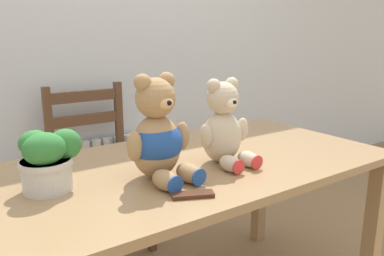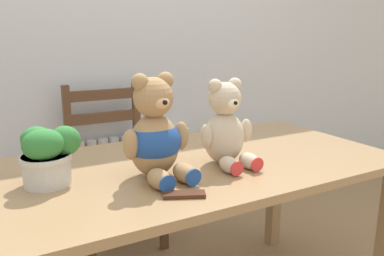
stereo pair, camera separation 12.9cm
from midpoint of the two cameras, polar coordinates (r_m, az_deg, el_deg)
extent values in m
cube|color=silver|center=(2.36, -10.94, 16.62)|extent=(8.00, 0.04, 2.60)
cylinder|color=silver|center=(2.39, -14.85, -8.58)|extent=(0.06, 0.06, 0.56)
cylinder|color=silver|center=(2.41, -13.20, -8.33)|extent=(0.06, 0.06, 0.56)
cylinder|color=silver|center=(2.43, -11.57, -8.08)|extent=(0.06, 0.06, 0.56)
cylinder|color=silver|center=(2.45, -9.97, -7.83)|extent=(0.06, 0.06, 0.56)
cylinder|color=silver|center=(2.47, -8.40, -7.57)|extent=(0.06, 0.06, 0.56)
cylinder|color=silver|center=(2.49, -6.85, -7.32)|extent=(0.06, 0.06, 0.56)
cylinder|color=silver|center=(2.51, -5.34, -7.06)|extent=(0.06, 0.06, 0.56)
cylinder|color=silver|center=(2.54, -3.86, -6.80)|extent=(0.06, 0.06, 0.56)
cylinder|color=silver|center=(2.57, -2.41, -6.55)|extent=(0.06, 0.06, 0.56)
cylinder|color=silver|center=(2.60, -1.00, -6.30)|extent=(0.06, 0.06, 0.56)
cylinder|color=silver|center=(2.63, 0.38, -6.05)|extent=(0.06, 0.06, 0.56)
cube|color=silver|center=(2.59, -6.69, -12.72)|extent=(0.78, 0.10, 0.04)
cube|color=#9E7A51|center=(1.43, 3.92, -5.48)|extent=(1.46, 0.78, 0.03)
cube|color=#9E7A51|center=(1.69, -24.14, -16.82)|extent=(0.06, 0.06, 0.69)
cube|color=#9E7A51|center=(2.20, 14.15, -8.82)|extent=(0.06, 0.06, 0.69)
cube|color=brown|center=(2.14, -9.90, -6.24)|extent=(0.45, 0.43, 0.03)
cube|color=brown|center=(2.13, -2.59, -12.85)|extent=(0.04, 0.04, 0.43)
cube|color=brown|center=(2.01, -13.49, -14.99)|extent=(0.04, 0.04, 0.43)
cube|color=brown|center=(2.37, -6.74, -3.90)|extent=(0.04, 0.04, 0.91)
cube|color=brown|center=(2.26, -16.42, -5.26)|extent=(0.04, 0.04, 0.91)
cube|color=brown|center=(2.22, -11.93, 4.98)|extent=(0.37, 0.03, 0.06)
cube|color=brown|center=(2.25, -11.77, 1.59)|extent=(0.37, 0.03, 0.06)
ellipsoid|color=tan|center=(1.23, -2.78, -2.69)|extent=(0.19, 0.16, 0.21)
sphere|color=tan|center=(1.20, -2.86, 4.67)|extent=(0.13, 0.13, 0.13)
sphere|color=tan|center=(1.22, -1.06, 7.30)|extent=(0.05, 0.05, 0.05)
sphere|color=tan|center=(1.17, -4.81, 6.99)|extent=(0.05, 0.05, 0.05)
ellipsoid|color=#E5B279|center=(1.16, -1.57, 3.89)|extent=(0.06, 0.06, 0.04)
sphere|color=black|center=(1.14, -0.92, 3.89)|extent=(0.02, 0.02, 0.02)
ellipsoid|color=tan|center=(1.27, 1.28, -1.21)|extent=(0.05, 0.05, 0.10)
ellipsoid|color=tan|center=(1.17, -6.26, -2.57)|extent=(0.05, 0.05, 0.10)
ellipsoid|color=tan|center=(1.20, 1.96, -6.90)|extent=(0.07, 0.11, 0.06)
cylinder|color=#1E4793|center=(1.16, 3.46, -7.61)|extent=(0.06, 0.01, 0.06)
ellipsoid|color=tan|center=(1.15, -1.81, -7.84)|extent=(0.07, 0.11, 0.06)
cylinder|color=#1E4793|center=(1.11, -0.37, -8.62)|extent=(0.06, 0.01, 0.06)
ellipsoid|color=#1E4793|center=(1.23, -2.78, -2.22)|extent=(0.20, 0.18, 0.15)
ellipsoid|color=beige|center=(1.37, 7.59, -1.53)|extent=(0.15, 0.13, 0.19)
sphere|color=beige|center=(1.34, 7.79, 4.45)|extent=(0.12, 0.12, 0.12)
sphere|color=beige|center=(1.36, 9.26, 6.54)|extent=(0.05, 0.05, 0.05)
sphere|color=beige|center=(1.31, 6.39, 6.37)|extent=(0.05, 0.05, 0.05)
ellipsoid|color=white|center=(1.31, 8.93, 3.79)|extent=(0.05, 0.05, 0.04)
sphere|color=black|center=(1.29, 9.50, 3.77)|extent=(0.01, 0.01, 0.01)
ellipsoid|color=beige|center=(1.41, 10.83, -0.42)|extent=(0.04, 0.04, 0.09)
ellipsoid|color=beige|center=(1.31, 5.01, -1.31)|extent=(0.04, 0.04, 0.09)
ellipsoid|color=beige|center=(1.35, 11.45, -4.98)|extent=(0.06, 0.10, 0.06)
cylinder|color=red|center=(1.31, 12.73, -5.52)|extent=(0.05, 0.01, 0.05)
ellipsoid|color=beige|center=(1.29, 8.56, -5.61)|extent=(0.06, 0.10, 0.06)
cylinder|color=red|center=(1.26, 9.82, -6.19)|extent=(0.05, 0.01, 0.05)
cylinder|color=beige|center=(1.24, -18.47, -6.10)|extent=(0.14, 0.14, 0.10)
cylinder|color=beige|center=(1.22, -18.61, -4.30)|extent=(0.16, 0.16, 0.02)
ellipsoid|color=#337F38|center=(1.22, -16.02, -1.95)|extent=(0.10, 0.08, 0.10)
ellipsoid|color=#337F38|center=(1.25, -19.95, -1.58)|extent=(0.09, 0.08, 0.08)
ellipsoid|color=#337F38|center=(1.18, -18.89, -2.45)|extent=(0.12, 0.09, 0.10)
cube|color=#472314|center=(1.10, 2.21, -10.17)|extent=(0.13, 0.09, 0.01)
camera|label=1|loc=(0.06, -87.14, 0.69)|focal=35.00mm
camera|label=2|loc=(0.06, 92.86, -0.69)|focal=35.00mm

